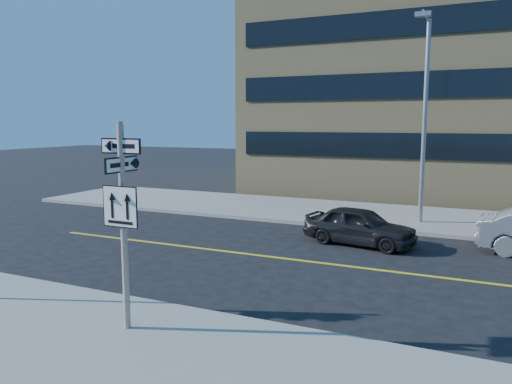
% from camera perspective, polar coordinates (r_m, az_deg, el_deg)
% --- Properties ---
extents(ground, '(120.00, 120.00, 0.00)m').
position_cam_1_polar(ground, '(12.52, -7.07, -11.65)').
color(ground, black).
rests_on(ground, ground).
extents(sign_pole, '(0.92, 0.92, 4.06)m').
position_cam_1_polar(sign_pole, '(9.91, -14.97, -2.51)').
color(sign_pole, silver).
rests_on(sign_pole, near_sidewalk).
extents(parked_car_a, '(2.21, 4.06, 1.31)m').
position_cam_1_polar(parked_car_a, '(17.55, 11.77, -3.81)').
color(parked_car_a, black).
rests_on(parked_car_a, ground).
extents(streetlight_a, '(0.55, 2.25, 8.00)m').
position_cam_1_polar(streetlight_a, '(20.89, 18.71, 9.13)').
color(streetlight_a, gray).
rests_on(streetlight_a, far_sidewalk).
extents(building_brick, '(18.00, 18.00, 18.00)m').
position_cam_1_polar(building_brick, '(35.58, 18.24, 15.39)').
color(building_brick, tan).
rests_on(building_brick, ground).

